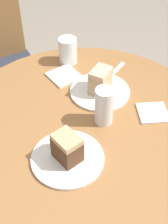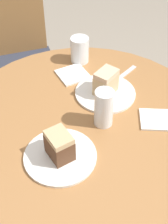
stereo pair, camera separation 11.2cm
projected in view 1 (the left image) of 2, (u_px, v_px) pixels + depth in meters
The scene contains 11 objects.
ground_plane at pixel (84, 222), 1.69m from camera, with size 8.00×8.00×0.00m, color gray.
table at pixel (84, 157), 1.30m from camera, with size 0.99×0.99×0.78m.
plate_near at pixel (100, 91), 1.26m from camera, with size 0.24×0.24×0.01m.
plate_far at pixel (68, 158), 1.01m from camera, with size 0.24×0.24×0.01m.
cake_slice_near at pixel (100, 81), 1.22m from camera, with size 0.11×0.10×0.10m.
cake_slice_far at pixel (67, 148), 0.98m from camera, with size 0.09×0.10×0.10m.
glass_lemonade at pixel (104, 108), 1.10m from camera, with size 0.07×0.07×0.14m.
glass_water at pixel (68, 52), 1.38m from camera, with size 0.08×0.08×0.12m.
napkin_stack at pixel (64, 76), 1.34m from camera, with size 0.14×0.14×0.01m.
fork at pixel (114, 72), 1.36m from camera, with size 0.16×0.10×0.00m.
napkin_side at pixel (153, 113), 1.17m from camera, with size 0.14×0.14×0.01m.
Camera 1 is at (-0.36, -0.73, 1.59)m, focal length 50.00 mm.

